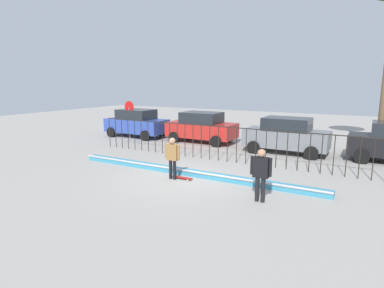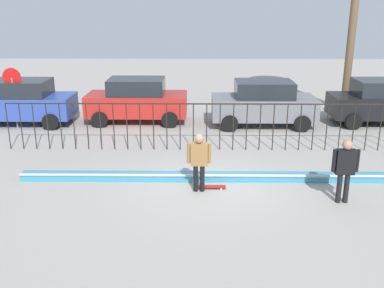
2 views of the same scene
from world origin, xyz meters
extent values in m
plane|color=#9E9991|center=(0.00, 0.00, 0.00)|extent=(60.00, 60.00, 0.00)
cube|color=teal|center=(0.00, 0.46, 0.11)|extent=(11.00, 0.36, 0.22)
cylinder|color=#B2B2B7|center=(0.00, 0.28, 0.22)|extent=(11.00, 0.09, 0.09)
cylinder|color=black|center=(-7.00, 3.31, 0.84)|extent=(0.04, 0.04, 1.68)
cylinder|color=black|center=(-6.53, 3.31, 0.84)|extent=(0.04, 0.04, 1.68)
cylinder|color=black|center=(-6.07, 3.31, 0.84)|extent=(0.04, 0.04, 1.68)
cylinder|color=black|center=(-5.60, 3.31, 0.84)|extent=(0.04, 0.04, 1.68)
cylinder|color=black|center=(-5.13, 3.31, 0.84)|extent=(0.04, 0.04, 1.68)
cylinder|color=black|center=(-4.67, 3.31, 0.84)|extent=(0.04, 0.04, 1.68)
cylinder|color=black|center=(-4.20, 3.31, 0.84)|extent=(0.04, 0.04, 1.68)
cylinder|color=black|center=(-3.73, 3.31, 0.84)|extent=(0.04, 0.04, 1.68)
cylinder|color=black|center=(-3.27, 3.31, 0.84)|extent=(0.04, 0.04, 1.68)
cylinder|color=black|center=(-2.80, 3.31, 0.84)|extent=(0.04, 0.04, 1.68)
cylinder|color=black|center=(-2.33, 3.31, 0.84)|extent=(0.04, 0.04, 1.68)
cylinder|color=black|center=(-1.87, 3.31, 0.84)|extent=(0.04, 0.04, 1.68)
cylinder|color=black|center=(-1.40, 3.31, 0.84)|extent=(0.04, 0.04, 1.68)
cylinder|color=black|center=(-0.93, 3.31, 0.84)|extent=(0.04, 0.04, 1.68)
cylinder|color=black|center=(-0.47, 3.31, 0.84)|extent=(0.04, 0.04, 1.68)
cylinder|color=black|center=(0.00, 3.31, 0.84)|extent=(0.04, 0.04, 1.68)
cylinder|color=black|center=(0.47, 3.31, 0.84)|extent=(0.04, 0.04, 1.68)
cylinder|color=black|center=(0.93, 3.31, 0.84)|extent=(0.04, 0.04, 1.68)
cylinder|color=black|center=(1.40, 3.31, 0.84)|extent=(0.04, 0.04, 1.68)
cylinder|color=black|center=(1.87, 3.31, 0.84)|extent=(0.04, 0.04, 1.68)
cylinder|color=black|center=(2.33, 3.31, 0.84)|extent=(0.04, 0.04, 1.68)
cylinder|color=black|center=(2.80, 3.31, 0.84)|extent=(0.04, 0.04, 1.68)
cylinder|color=black|center=(3.27, 3.31, 0.84)|extent=(0.04, 0.04, 1.68)
cylinder|color=black|center=(3.73, 3.31, 0.84)|extent=(0.04, 0.04, 1.68)
cylinder|color=black|center=(4.20, 3.31, 0.84)|extent=(0.04, 0.04, 1.68)
cylinder|color=black|center=(4.67, 3.31, 0.84)|extent=(0.04, 0.04, 1.68)
cylinder|color=black|center=(5.13, 3.31, 0.84)|extent=(0.04, 0.04, 1.68)
cylinder|color=black|center=(5.60, 3.31, 0.84)|extent=(0.04, 0.04, 1.68)
cylinder|color=black|center=(6.07, 3.31, 0.84)|extent=(0.04, 0.04, 1.68)
cylinder|color=black|center=(6.53, 3.31, 0.84)|extent=(0.04, 0.04, 1.68)
cube|color=black|center=(0.00, 3.31, 1.66)|extent=(14.00, 0.04, 0.04)
cylinder|color=black|center=(-0.37, -0.33, 0.38)|extent=(0.13, 0.13, 0.76)
cylinder|color=black|center=(-0.19, -0.33, 0.38)|extent=(0.13, 0.13, 0.76)
cube|color=olive|center=(-0.28, -0.33, 1.08)|extent=(0.47, 0.20, 0.63)
sphere|color=#A87A5B|center=(-0.28, -0.33, 1.52)|extent=(0.25, 0.25, 0.25)
cylinder|color=olive|center=(-0.56, -0.33, 1.11)|extent=(0.10, 0.10, 0.56)
cylinder|color=olive|center=(0.00, -0.33, 1.11)|extent=(0.10, 0.10, 0.56)
cube|color=#A51E19|center=(0.08, -0.16, 0.06)|extent=(0.80, 0.20, 0.02)
cylinder|color=silver|center=(0.35, -0.09, 0.03)|extent=(0.05, 0.03, 0.05)
cylinder|color=silver|center=(0.35, -0.24, 0.03)|extent=(0.05, 0.03, 0.05)
cylinder|color=silver|center=(-0.19, -0.09, 0.03)|extent=(0.05, 0.03, 0.05)
cylinder|color=silver|center=(-0.19, -0.24, 0.03)|extent=(0.05, 0.03, 0.05)
cylinder|color=black|center=(3.36, -1.01, 0.40)|extent=(0.13, 0.13, 0.80)
cylinder|color=black|center=(3.55, -1.01, 0.40)|extent=(0.13, 0.13, 0.80)
cube|color=black|center=(3.46, -1.01, 1.13)|extent=(0.48, 0.21, 0.66)
sphere|color=#A87A5B|center=(3.46, -1.01, 1.58)|extent=(0.26, 0.26, 0.26)
cylinder|color=black|center=(3.16, -1.01, 1.16)|extent=(0.10, 0.10, 0.59)
cylinder|color=black|center=(3.75, -1.01, 1.16)|extent=(0.10, 0.10, 0.59)
cube|color=#2D479E|center=(-7.80, 6.76, 0.79)|extent=(4.30, 1.90, 0.90)
cube|color=#1E2328|center=(-7.80, 6.76, 1.57)|extent=(2.37, 1.71, 0.66)
cylinder|color=black|center=(-6.33, 7.71, 0.34)|extent=(0.68, 0.22, 0.68)
cylinder|color=black|center=(-6.33, 5.81, 0.34)|extent=(0.68, 0.22, 0.68)
cylinder|color=black|center=(-9.26, 7.71, 0.34)|extent=(0.68, 0.22, 0.68)
cylinder|color=black|center=(-9.26, 5.81, 0.34)|extent=(0.68, 0.22, 0.68)
cube|color=#B2231E|center=(-2.94, 7.16, 0.79)|extent=(4.30, 1.90, 0.90)
cube|color=#1E2328|center=(-2.94, 7.16, 1.57)|extent=(2.37, 1.71, 0.66)
cylinder|color=black|center=(-1.48, 8.11, 0.34)|extent=(0.68, 0.22, 0.68)
cylinder|color=black|center=(-1.48, 6.21, 0.34)|extent=(0.68, 0.22, 0.68)
cylinder|color=black|center=(-4.40, 8.11, 0.34)|extent=(0.68, 0.22, 0.68)
cylinder|color=black|center=(-4.40, 6.21, 0.34)|extent=(0.68, 0.22, 0.68)
cube|color=slate|center=(2.44, 6.60, 0.79)|extent=(4.30, 1.90, 0.90)
cube|color=#1E2328|center=(2.44, 6.60, 1.57)|extent=(2.37, 1.71, 0.66)
cylinder|color=black|center=(3.91, 7.55, 0.34)|extent=(0.68, 0.22, 0.68)
cylinder|color=black|center=(3.91, 5.65, 0.34)|extent=(0.68, 0.22, 0.68)
cylinder|color=black|center=(0.98, 7.55, 0.34)|extent=(0.68, 0.22, 0.68)
cylinder|color=black|center=(0.98, 5.65, 0.34)|extent=(0.68, 0.22, 0.68)
cylinder|color=black|center=(6.08, 7.92, 0.34)|extent=(0.68, 0.22, 0.68)
cylinder|color=black|center=(6.08, 6.02, 0.34)|extent=(0.68, 0.22, 0.68)
cylinder|color=slate|center=(-7.82, 6.07, 1.05)|extent=(0.07, 0.07, 2.10)
cylinder|color=red|center=(-7.82, 6.09, 2.12)|extent=(0.76, 0.02, 0.76)
camera|label=1|loc=(6.36, -10.54, 3.76)|focal=30.11mm
camera|label=2|loc=(-0.33, -11.68, 5.00)|focal=41.53mm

